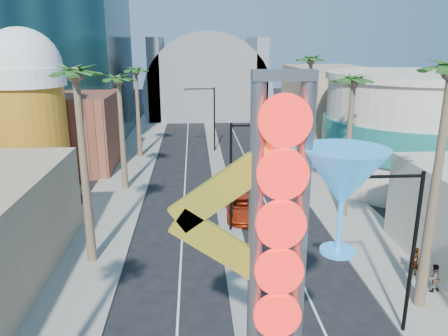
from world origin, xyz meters
TOP-DOWN VIEW (x-y plane):
  - sidewalk_west at (-9.50, 35.00)m, footprint 5.00×100.00m
  - sidewalk_east at (9.50, 35.00)m, footprint 5.00×100.00m
  - median at (0.00, 38.00)m, footprint 1.60×84.00m
  - brick_filler_west at (-16.00, 38.00)m, footprint 10.00×10.00m
  - filler_east at (16.00, 48.00)m, footprint 10.00×20.00m
  - beer_mug at (-17.00, 30.00)m, footprint 7.00×7.00m
  - turquoise_building at (18.00, 30.00)m, footprint 16.60×16.60m
  - canopy at (0.00, 72.00)m, footprint 22.00×16.00m
  - neon_sign at (0.82, 2.96)m, footprint 6.53×2.60m
  - streetlight_0 at (0.55, 20.00)m, footprint 3.79×0.25m
  - streetlight_1 at (-0.55, 44.00)m, footprint 3.79×0.25m
  - streetlight_2 at (6.72, 8.00)m, footprint 3.45×0.25m
  - palm_1 at (-9.00, 16.00)m, footprint 2.40×2.40m
  - palm_2 at (-9.00, 30.00)m, footprint 2.40×2.40m
  - palm_3 at (-9.00, 42.00)m, footprint 2.40×2.40m
  - palm_6 at (9.00, 22.00)m, footprint 2.40×2.40m
  - palm_7 at (9.00, 34.00)m, footprint 2.40×2.40m
  - red_pickup at (1.20, 22.77)m, footprint 2.79×5.85m
  - pedestrian_a at (10.04, 12.80)m, footprint 0.74×0.57m
  - pedestrian_b at (10.33, 11.15)m, footprint 0.88×0.75m

SIDE VIEW (x-z plane):
  - sidewalk_west at x=-9.50m, z-range 0.00..0.15m
  - sidewalk_east at x=9.50m, z-range 0.00..0.15m
  - median at x=0.00m, z-range 0.00..0.15m
  - red_pickup at x=1.20m, z-range 0.00..1.61m
  - pedestrian_b at x=10.33m, z-range 0.15..1.74m
  - pedestrian_a at x=10.04m, z-range 0.15..1.96m
  - brick_filler_west at x=-16.00m, z-range 0.00..8.00m
  - canopy at x=0.00m, z-range -6.69..15.31m
  - streetlight_2 at x=6.72m, z-range 0.83..8.83m
  - streetlight_0 at x=0.55m, z-range 0.88..8.88m
  - streetlight_1 at x=-0.55m, z-range 0.88..8.88m
  - filler_east at x=16.00m, z-range 0.00..10.00m
  - turquoise_building at x=18.00m, z-range -0.05..10.55m
  - neon_sign at x=0.82m, z-range 1.03..13.58m
  - beer_mug at x=-17.00m, z-range 0.59..15.09m
  - palm_2 at x=-9.00m, z-range 3.88..15.08m
  - palm_3 at x=-9.00m, z-range 3.88..15.08m
  - palm_6 at x=9.00m, z-range 4.08..15.78m
  - palm_1 at x=-9.00m, z-range 4.47..17.17m
  - palm_7 at x=9.00m, z-range 4.47..17.17m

